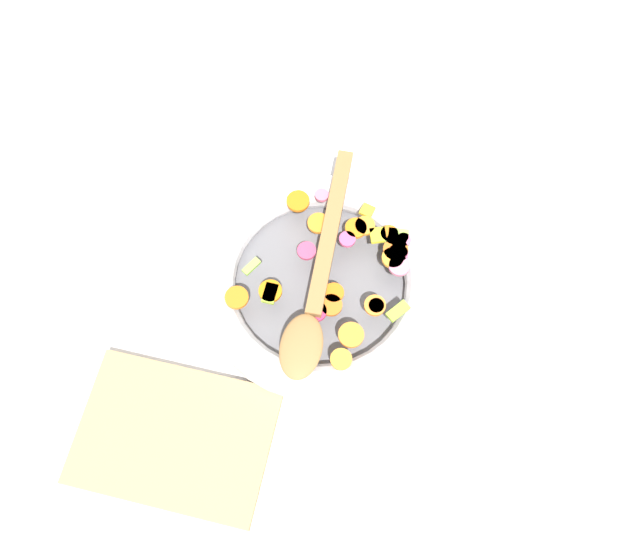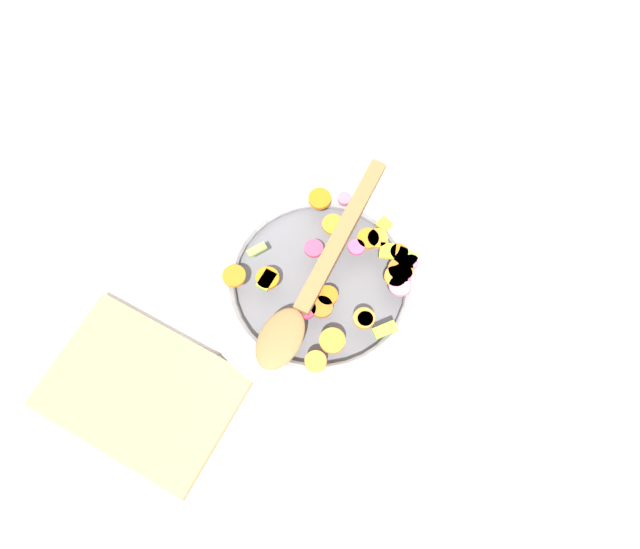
# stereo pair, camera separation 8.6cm
# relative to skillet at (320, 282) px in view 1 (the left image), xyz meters

# --- Properties ---
(ground_plane) EXTENTS (4.00, 4.00, 0.00)m
(ground_plane) POSITION_rel_skillet_xyz_m (0.00, 0.00, -0.02)
(ground_plane) COLOR silver
(skillet) EXTENTS (0.34, 0.34, 0.05)m
(skillet) POSITION_rel_skillet_xyz_m (0.00, 0.00, 0.00)
(skillet) COLOR slate
(skillet) RESTS_ON ground_plane
(chopped_vegetables) EXTENTS (0.25, 0.26, 0.01)m
(chopped_vegetables) POSITION_rel_skillet_xyz_m (-0.03, -0.02, 0.03)
(chopped_vegetables) COLOR orange
(chopped_vegetables) RESTS_ON skillet
(wooden_spoon) EXTENTS (0.06, 0.34, 0.01)m
(wooden_spoon) POSITION_rel_skillet_xyz_m (-0.00, 0.02, 0.04)
(wooden_spoon) COLOR olive
(wooden_spoon) RESTS_ON chopped_vegetables
(cutting_board) EXTENTS (0.25, 0.18, 0.02)m
(cutting_board) POSITION_rel_skillet_xyz_m (0.14, 0.25, -0.01)
(cutting_board) COLOR tan
(cutting_board) RESTS_ON ground_plane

